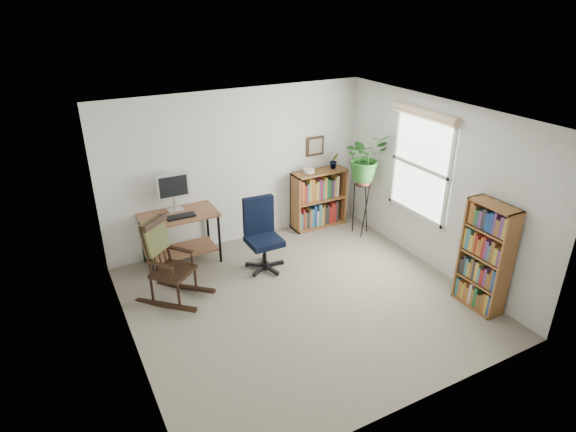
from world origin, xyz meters
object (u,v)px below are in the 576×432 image
desk (181,238)px  office_chair (264,236)px  low_bookshelf (319,199)px  tall_bookshelf (485,257)px  rocking_chair (172,261)px

desk → office_chair: (0.99, -0.74, 0.14)m
low_bookshelf → tall_bookshelf: bearing=-78.9°
desk → tall_bookshelf: tall_bookshelf is taller
low_bookshelf → tall_bookshelf: size_ratio=0.70×
office_chair → low_bookshelf: bearing=35.1°
desk → low_bookshelf: size_ratio=1.10×
office_chair → rocking_chair: bearing=-170.5°
office_chair → tall_bookshelf: bearing=-42.2°
low_bookshelf → desk: bearing=-177.2°
rocking_chair → office_chair: bearing=-33.8°
low_bookshelf → office_chair: bearing=-148.9°
rocking_chair → desk: bearing=28.1°
rocking_chair → low_bookshelf: rocking_chair is taller
office_chair → desk: bearing=147.2°
desk → office_chair: bearing=-36.7°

